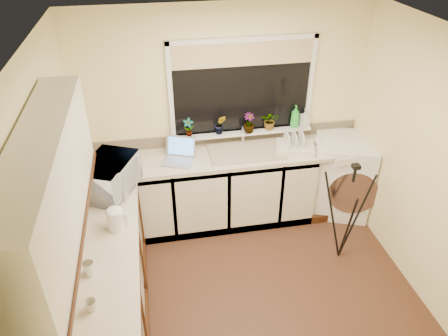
# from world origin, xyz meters

# --- Properties ---
(floor) EXTENTS (3.20, 3.20, 0.00)m
(floor) POSITION_xyz_m (0.00, 0.00, 0.00)
(floor) COLOR #512E20
(floor) RESTS_ON ground
(ceiling) EXTENTS (3.20, 3.20, 0.00)m
(ceiling) POSITION_xyz_m (0.00, 0.00, 2.45)
(ceiling) COLOR white
(ceiling) RESTS_ON ground
(wall_back) EXTENTS (3.20, 0.00, 3.20)m
(wall_back) POSITION_xyz_m (0.00, 1.50, 1.23)
(wall_back) COLOR #FCEDA8
(wall_back) RESTS_ON ground
(wall_left) EXTENTS (0.00, 3.00, 3.00)m
(wall_left) POSITION_xyz_m (-1.60, 0.00, 1.23)
(wall_left) COLOR #FCEDA8
(wall_left) RESTS_ON ground
(wall_right) EXTENTS (0.00, 3.00, 3.00)m
(wall_right) POSITION_xyz_m (1.60, 0.00, 1.23)
(wall_right) COLOR #FCEDA8
(wall_right) RESTS_ON ground
(base_cabinet_back) EXTENTS (2.55, 0.60, 0.86)m
(base_cabinet_back) POSITION_xyz_m (-0.33, 1.20, 0.43)
(base_cabinet_back) COLOR silver
(base_cabinet_back) RESTS_ON floor
(base_cabinet_left) EXTENTS (0.54, 2.40, 0.86)m
(base_cabinet_left) POSITION_xyz_m (-1.30, -0.30, 0.43)
(base_cabinet_left) COLOR silver
(base_cabinet_left) RESTS_ON floor
(worktop_back) EXTENTS (3.20, 0.60, 0.04)m
(worktop_back) POSITION_xyz_m (0.00, 1.20, 0.88)
(worktop_back) COLOR beige
(worktop_back) RESTS_ON base_cabinet_back
(worktop_left) EXTENTS (0.60, 2.40, 0.04)m
(worktop_left) POSITION_xyz_m (-1.30, -0.30, 0.88)
(worktop_left) COLOR beige
(worktop_left) RESTS_ON base_cabinet_left
(upper_cabinet) EXTENTS (0.28, 1.90, 0.70)m
(upper_cabinet) POSITION_xyz_m (-1.44, -0.45, 1.80)
(upper_cabinet) COLOR silver
(upper_cabinet) RESTS_ON wall_left
(splashback_left) EXTENTS (0.02, 2.40, 0.45)m
(splashback_left) POSITION_xyz_m (-1.59, -0.30, 1.12)
(splashback_left) COLOR beige
(splashback_left) RESTS_ON wall_left
(splashback_back) EXTENTS (3.20, 0.02, 0.14)m
(splashback_back) POSITION_xyz_m (0.00, 1.49, 0.97)
(splashback_back) COLOR beige
(splashback_back) RESTS_ON wall_back
(window_glass) EXTENTS (1.50, 0.02, 1.00)m
(window_glass) POSITION_xyz_m (0.20, 1.49, 1.55)
(window_glass) COLOR black
(window_glass) RESTS_ON wall_back
(window_blind) EXTENTS (1.50, 0.02, 0.25)m
(window_blind) POSITION_xyz_m (0.20, 1.46, 1.92)
(window_blind) COLOR tan
(window_blind) RESTS_ON wall_back
(windowsill) EXTENTS (1.60, 0.14, 0.03)m
(windowsill) POSITION_xyz_m (0.20, 1.43, 1.04)
(windowsill) COLOR white
(windowsill) RESTS_ON wall_back
(sink) EXTENTS (0.82, 0.46, 0.03)m
(sink) POSITION_xyz_m (0.20, 1.20, 0.91)
(sink) COLOR tan
(sink) RESTS_ON worktop_back
(faucet) EXTENTS (0.03, 0.03, 0.24)m
(faucet) POSITION_xyz_m (0.20, 1.38, 1.02)
(faucet) COLOR silver
(faucet) RESTS_ON worktop_back
(washing_machine) EXTENTS (0.85, 0.84, 0.95)m
(washing_machine) POSITION_xyz_m (1.37, 1.17, 0.48)
(washing_machine) COLOR white
(washing_machine) RESTS_ON floor
(laptop) EXTENTS (0.40, 0.39, 0.23)m
(laptop) POSITION_xyz_m (-0.55, 1.19, 0.96)
(laptop) COLOR #A09FA7
(laptop) RESTS_ON worktop_back
(kettle) EXTENTS (0.14, 0.14, 0.19)m
(kettle) POSITION_xyz_m (-1.18, 0.16, 0.99)
(kettle) COLOR white
(kettle) RESTS_ON worktop_left
(dish_rack) EXTENTS (0.49, 0.42, 0.06)m
(dish_rack) POSITION_xyz_m (0.75, 1.16, 0.93)
(dish_rack) COLOR silver
(dish_rack) RESTS_ON worktop_back
(tripod) EXTENTS (0.69, 0.69, 1.16)m
(tripod) POSITION_xyz_m (1.06, 0.35, 0.58)
(tripod) COLOR black
(tripod) RESTS_ON floor
(steel_jar) EXTENTS (0.08, 0.08, 0.11)m
(steel_jar) POSITION_xyz_m (-1.36, -0.33, 0.96)
(steel_jar) COLOR silver
(steel_jar) RESTS_ON worktop_left
(microwave) EXTENTS (0.60, 0.70, 0.33)m
(microwave) POSITION_xyz_m (-1.24, 0.74, 1.06)
(microwave) COLOR white
(microwave) RESTS_ON worktop_left
(plant_a) EXTENTS (0.13, 0.10, 0.22)m
(plant_a) POSITION_xyz_m (-0.41, 1.40, 1.16)
(plant_a) COLOR #999999
(plant_a) RESTS_ON windowsill
(plant_b) EXTENTS (0.14, 0.12, 0.23)m
(plant_b) POSITION_xyz_m (-0.05, 1.42, 1.16)
(plant_b) COLOR #999999
(plant_b) RESTS_ON windowsill
(plant_c) EXTENTS (0.15, 0.15, 0.23)m
(plant_c) POSITION_xyz_m (0.27, 1.39, 1.16)
(plant_c) COLOR #999999
(plant_c) RESTS_ON windowsill
(plant_d) EXTENTS (0.24, 0.22, 0.22)m
(plant_d) POSITION_xyz_m (0.52, 1.43, 1.16)
(plant_d) COLOR #999999
(plant_d) RESTS_ON windowsill
(soap_bottle_green) EXTENTS (0.11, 0.11, 0.26)m
(soap_bottle_green) POSITION_xyz_m (0.82, 1.43, 1.18)
(soap_bottle_green) COLOR green
(soap_bottle_green) RESTS_ON windowsill
(soap_bottle_clear) EXTENTS (0.11, 0.11, 0.21)m
(soap_bottle_clear) POSITION_xyz_m (0.93, 1.42, 1.16)
(soap_bottle_clear) COLOR #999999
(soap_bottle_clear) RESTS_ON windowsill
(cup_back) EXTENTS (0.14, 0.14, 0.08)m
(cup_back) POSITION_xyz_m (1.05, 1.25, 0.94)
(cup_back) COLOR silver
(cup_back) RESTS_ON worktop_back
(cup_left) EXTENTS (0.11, 0.11, 0.08)m
(cup_left) POSITION_xyz_m (-1.33, -0.67, 0.94)
(cup_left) COLOR beige
(cup_left) RESTS_ON worktop_left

